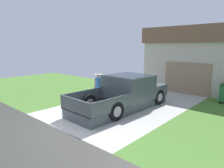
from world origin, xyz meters
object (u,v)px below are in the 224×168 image
object	(u,v)px
person_with_hat	(99,85)
handbag	(96,102)
house_with_garage	(217,58)
pickup_truck	(127,93)

from	to	relation	value
person_with_hat	handbag	bearing A→B (deg)	-104.73
person_with_hat	handbag	xyz separation A→B (m)	(0.15, -0.35, -0.83)
handbag	house_with_garage	size ratio (longest dim) A/B	0.05
person_with_hat	pickup_truck	bearing A→B (deg)	-24.33
house_with_garage	pickup_truck	bearing A→B (deg)	-102.55
person_with_hat	handbag	size ratio (longest dim) A/B	3.77
person_with_hat	handbag	distance (m)	0.92
pickup_truck	house_with_garage	size ratio (longest dim) A/B	0.66
pickup_truck	handbag	world-z (taller)	pickup_truck
person_with_hat	house_with_garage	size ratio (longest dim) A/B	0.20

